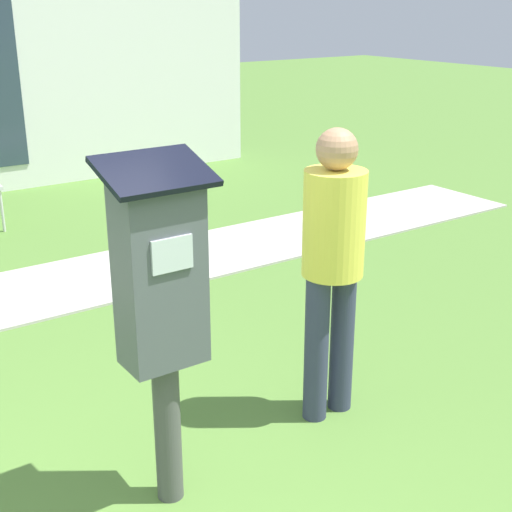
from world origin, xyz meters
TOP-DOWN VIEW (x-y plane):
  - parking_meter at (0.64, 0.43)m, footprint 0.44×0.31m
  - person_standing at (1.69, 0.57)m, footprint 0.32×0.32m

SIDE VIEW (x-z plane):
  - person_standing at x=1.69m, z-range 0.14..1.72m
  - parking_meter at x=0.64m, z-range 0.22..1.81m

